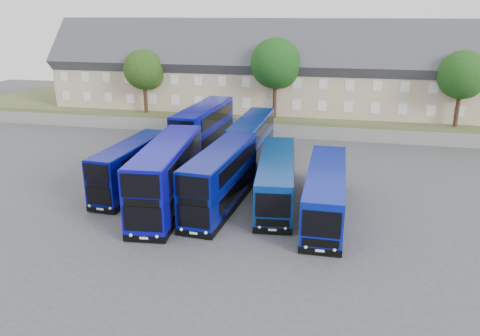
% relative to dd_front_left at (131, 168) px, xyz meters
% --- Properties ---
extents(ground, '(120.00, 120.00, 0.00)m').
position_rel_dd_front_left_xyz_m(ground, '(6.68, -4.52, -1.94)').
color(ground, '#45464A').
rests_on(ground, ground).
extents(retaining_wall, '(70.00, 0.40, 1.50)m').
position_rel_dd_front_left_xyz_m(retaining_wall, '(6.68, 19.48, -1.19)').
color(retaining_wall, slate).
rests_on(retaining_wall, ground).
extents(earth_bank, '(80.00, 20.00, 2.00)m').
position_rel_dd_front_left_xyz_m(earth_bank, '(6.68, 29.48, -0.94)').
color(earth_bank, '#505831').
rests_on(earth_bank, ground).
extents(terrace_row, '(60.00, 10.40, 11.20)m').
position_rel_dd_front_left_xyz_m(terrace_row, '(9.68, 25.48, 4.66)').
color(terrace_row, tan).
rests_on(terrace_row, earth_bank).
extents(dd_front_left, '(2.93, 10.07, 3.95)m').
position_rel_dd_front_left_xyz_m(dd_front_left, '(0.00, 0.00, 0.00)').
color(dd_front_left, '#060977').
rests_on(dd_front_left, ground).
extents(dd_front_mid, '(3.91, 12.37, 4.84)m').
position_rel_dd_front_left_xyz_m(dd_front_mid, '(4.04, -2.50, 0.44)').
color(dd_front_mid, '#0908A2').
rests_on(dd_front_mid, ground).
extents(dd_front_right, '(3.44, 11.28, 4.42)m').
position_rel_dd_front_left_xyz_m(dd_front_right, '(7.92, -1.71, 0.23)').
color(dd_front_right, '#060F7A').
rests_on(dd_front_right, ground).
extents(dd_rear_left, '(3.49, 12.20, 4.79)m').
position_rel_dd_front_left_xyz_m(dd_rear_left, '(2.63, 11.96, 0.42)').
color(dd_rear_left, '#080C96').
rests_on(dd_rear_left, ground).
extents(dd_rear_right, '(2.80, 10.88, 4.30)m').
position_rel_dd_front_left_xyz_m(dd_rear_right, '(8.09, 9.55, 0.17)').
color(dd_rear_right, navy).
rests_on(dd_rear_right, ground).
extents(coach_east_a, '(3.85, 12.65, 3.41)m').
position_rel_dd_front_left_xyz_m(coach_east_a, '(11.77, 0.50, -0.27)').
color(coach_east_a, navy).
rests_on(coach_east_a, ground).
extents(coach_east_b, '(2.65, 12.54, 3.43)m').
position_rel_dd_front_left_xyz_m(coach_east_b, '(15.59, -1.63, -0.26)').
color(coach_east_b, '#08189D').
rests_on(coach_east_b, ground).
extents(tree_west, '(4.80, 4.80, 7.65)m').
position_rel_dd_front_left_xyz_m(tree_west, '(-7.17, 20.58, 5.11)').
color(tree_west, '#382314').
rests_on(tree_west, earth_bank).
extents(tree_mid, '(5.76, 5.76, 9.18)m').
position_rel_dd_front_left_xyz_m(tree_mid, '(8.83, 21.08, 6.13)').
color(tree_mid, '#382314').
rests_on(tree_mid, earth_bank).
extents(tree_east, '(5.12, 5.12, 8.16)m').
position_rel_dd_front_left_xyz_m(tree_east, '(28.83, 20.58, 5.45)').
color(tree_east, '#382314').
rests_on(tree_east, earth_bank).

